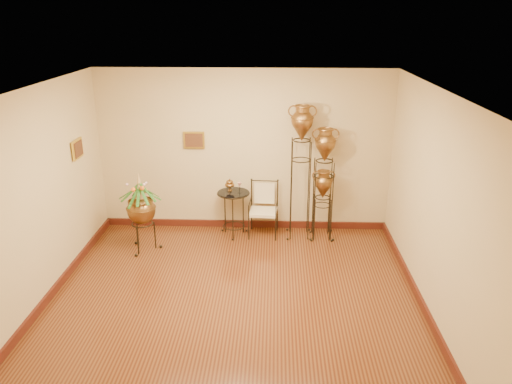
{
  "coord_description": "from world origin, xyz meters",
  "views": [
    {
      "loc": [
        0.53,
        -5.74,
        3.67
      ],
      "look_at": [
        0.25,
        1.3,
        1.1
      ],
      "focal_mm": 35.0,
      "sensor_mm": 36.0,
      "label": 1
    }
  ],
  "objects_px": {
    "planter_urn": "(141,207)",
    "side_table": "(234,213)",
    "armchair": "(263,210)",
    "amphora_mid": "(323,183)",
    "amphora_tall": "(301,171)"
  },
  "relations": [
    {
      "from": "amphora_mid",
      "to": "amphora_tall",
      "type": "bearing_deg",
      "value": 180.0
    },
    {
      "from": "planter_urn",
      "to": "side_table",
      "type": "bearing_deg",
      "value": 24.23
    },
    {
      "from": "amphora_tall",
      "to": "amphora_mid",
      "type": "height_order",
      "value": "amphora_tall"
    },
    {
      "from": "planter_urn",
      "to": "armchair",
      "type": "bearing_deg",
      "value": 18.27
    },
    {
      "from": "armchair",
      "to": "amphora_mid",
      "type": "bearing_deg",
      "value": 3.6
    },
    {
      "from": "amphora_mid",
      "to": "armchair",
      "type": "xyz_separation_m",
      "value": [
        -1.0,
        0.0,
        -0.5
      ]
    },
    {
      "from": "amphora_tall",
      "to": "planter_urn",
      "type": "bearing_deg",
      "value": -165.94
    },
    {
      "from": "planter_urn",
      "to": "side_table",
      "type": "xyz_separation_m",
      "value": [
        1.41,
        0.64,
        -0.34
      ]
    },
    {
      "from": "amphora_mid",
      "to": "planter_urn",
      "type": "relative_size",
      "value": 1.44
    },
    {
      "from": "amphora_mid",
      "to": "side_table",
      "type": "distance_m",
      "value": 1.61
    },
    {
      "from": "planter_urn",
      "to": "side_table",
      "type": "distance_m",
      "value": 1.59
    },
    {
      "from": "amphora_tall",
      "to": "planter_urn",
      "type": "distance_m",
      "value": 2.65
    },
    {
      "from": "amphora_mid",
      "to": "armchair",
      "type": "height_order",
      "value": "amphora_mid"
    },
    {
      "from": "planter_urn",
      "to": "amphora_mid",
      "type": "bearing_deg",
      "value": 12.27
    },
    {
      "from": "amphora_mid",
      "to": "armchair",
      "type": "distance_m",
      "value": 1.12
    }
  ]
}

